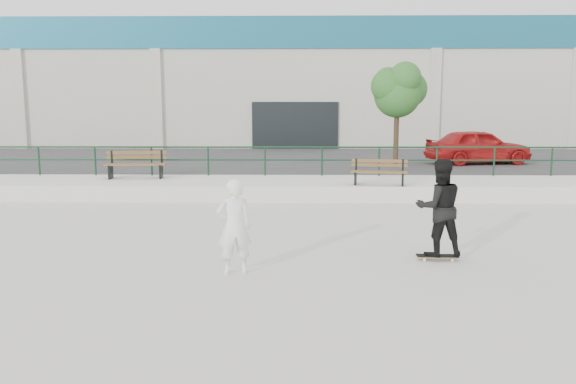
{
  "coord_description": "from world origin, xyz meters",
  "views": [
    {
      "loc": [
        0.14,
        -8.8,
        2.87
      ],
      "look_at": [
        -0.04,
        2.0,
        1.24
      ],
      "focal_mm": 35.0,
      "sensor_mm": 36.0,
      "label": 1
    }
  ],
  "objects_px": {
    "tree": "(398,89)",
    "skateboard": "(437,256)",
    "bench_right": "(379,172)",
    "seated_skater": "(234,227)",
    "bench_left": "(136,165)",
    "standing_skater": "(439,208)",
    "red_car": "(478,146)"
  },
  "relations": [
    {
      "from": "bench_left",
      "to": "standing_skater",
      "type": "relative_size",
      "value": 1.12
    },
    {
      "from": "standing_skater",
      "to": "bench_right",
      "type": "bearing_deg",
      "value": -93.1
    },
    {
      "from": "skateboard",
      "to": "bench_right",
      "type": "bearing_deg",
      "value": 93.2
    },
    {
      "from": "bench_left",
      "to": "skateboard",
      "type": "relative_size",
      "value": 2.61
    },
    {
      "from": "bench_left",
      "to": "standing_skater",
      "type": "bearing_deg",
      "value": -52.18
    },
    {
      "from": "bench_right",
      "to": "skateboard",
      "type": "height_order",
      "value": "bench_right"
    },
    {
      "from": "standing_skater",
      "to": "seated_skater",
      "type": "relative_size",
      "value": 1.1
    },
    {
      "from": "bench_left",
      "to": "tree",
      "type": "xyz_separation_m",
      "value": [
        9.45,
        3.81,
        2.64
      ]
    },
    {
      "from": "tree",
      "to": "skateboard",
      "type": "distance_m",
      "value": 12.78
    },
    {
      "from": "bench_left",
      "to": "seated_skater",
      "type": "relative_size",
      "value": 1.23
    },
    {
      "from": "bench_left",
      "to": "tree",
      "type": "height_order",
      "value": "tree"
    },
    {
      "from": "bench_right",
      "to": "seated_skater",
      "type": "xyz_separation_m",
      "value": [
        -3.62,
        -7.8,
        -0.06
      ]
    },
    {
      "from": "bench_right",
      "to": "skateboard",
      "type": "bearing_deg",
      "value": -79.5
    },
    {
      "from": "bench_right",
      "to": "skateboard",
      "type": "xyz_separation_m",
      "value": [
        0.14,
        -6.86,
        -0.82
      ]
    },
    {
      "from": "skateboard",
      "to": "standing_skater",
      "type": "height_order",
      "value": "standing_skater"
    },
    {
      "from": "bench_right",
      "to": "standing_skater",
      "type": "distance_m",
      "value": 6.86
    },
    {
      "from": "red_car",
      "to": "standing_skater",
      "type": "xyz_separation_m",
      "value": [
        -5.0,
        -13.54,
        -0.23
      ]
    },
    {
      "from": "bench_left",
      "to": "skateboard",
      "type": "bearing_deg",
      "value": -52.18
    },
    {
      "from": "bench_right",
      "to": "standing_skater",
      "type": "xyz_separation_m",
      "value": [
        0.14,
        -6.86,
        0.12
      ]
    },
    {
      "from": "red_car",
      "to": "seated_skater",
      "type": "xyz_separation_m",
      "value": [
        -8.76,
        -14.48,
        -0.41
      ]
    },
    {
      "from": "tree",
      "to": "seated_skater",
      "type": "bearing_deg",
      "value": -111.09
    },
    {
      "from": "bench_left",
      "to": "tree",
      "type": "distance_m",
      "value": 10.53
    },
    {
      "from": "bench_left",
      "to": "bench_right",
      "type": "distance_m",
      "value": 8.14
    },
    {
      "from": "bench_right",
      "to": "red_car",
      "type": "relative_size",
      "value": 0.41
    },
    {
      "from": "skateboard",
      "to": "seated_skater",
      "type": "bearing_deg",
      "value": -163.86
    },
    {
      "from": "seated_skater",
      "to": "bench_left",
      "type": "bearing_deg",
      "value": -77.74
    },
    {
      "from": "tree",
      "to": "skateboard",
      "type": "bearing_deg",
      "value": -96.17
    },
    {
      "from": "tree",
      "to": "seated_skater",
      "type": "distance_m",
      "value": 14.37
    },
    {
      "from": "skateboard",
      "to": "seated_skater",
      "type": "distance_m",
      "value": 3.95
    },
    {
      "from": "red_car",
      "to": "skateboard",
      "type": "distance_m",
      "value": 14.48
    },
    {
      "from": "tree",
      "to": "skateboard",
      "type": "relative_size",
      "value": 5.26
    },
    {
      "from": "bench_left",
      "to": "bench_right",
      "type": "height_order",
      "value": "bench_left"
    }
  ]
}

